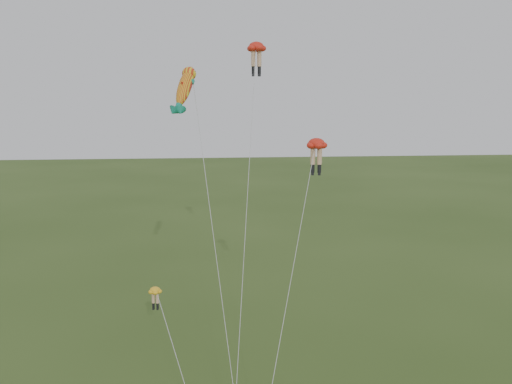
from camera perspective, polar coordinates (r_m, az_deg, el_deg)
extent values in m
ellipsoid|color=red|center=(41.57, 0.03, 14.34)|extent=(1.49, 1.49, 0.71)
cylinder|color=#DAA980|center=(41.47, -0.27, 13.19)|extent=(0.31, 0.31, 1.08)
cylinder|color=black|center=(41.42, -0.27, 12.08)|extent=(0.25, 0.25, 0.54)
cube|color=black|center=(41.40, -0.27, 11.60)|extent=(0.19, 0.32, 0.16)
cylinder|color=#DAA980|center=(41.54, 0.33, 13.19)|extent=(0.31, 0.31, 1.08)
cylinder|color=black|center=(41.49, 0.33, 12.07)|extent=(0.25, 0.25, 0.54)
cube|color=black|center=(41.47, 0.33, 11.59)|extent=(0.19, 0.32, 0.16)
cylinder|color=silver|center=(34.85, -0.96, -2.01)|extent=(2.78, 14.24, 21.70)
ellipsoid|color=red|center=(34.08, 6.06, 4.86)|extent=(1.53, 1.53, 0.65)
cylinder|color=#DAA980|center=(34.15, 5.71, 3.59)|extent=(0.29, 0.29, 0.99)
cylinder|color=black|center=(34.23, 5.69, 2.35)|extent=(0.22, 0.22, 0.49)
cube|color=black|center=(34.27, 5.68, 1.82)|extent=(0.22, 0.31, 0.14)
cylinder|color=#DAA980|center=(34.15, 6.37, 3.58)|extent=(0.29, 0.29, 0.99)
cylinder|color=black|center=(34.23, 6.35, 2.34)|extent=(0.22, 0.22, 0.49)
cube|color=black|center=(34.27, 6.34, 1.81)|extent=(0.22, 0.31, 0.14)
cylinder|color=silver|center=(31.89, 3.48, -8.95)|extent=(4.13, 6.73, 15.40)
ellipsoid|color=yellow|center=(32.21, -10.06, -9.64)|extent=(0.88, 0.88, 0.38)
cylinder|color=#DAA980|center=(32.38, -10.24, -10.38)|extent=(0.17, 0.17, 0.58)
cylinder|color=black|center=(32.53, -10.22, -11.11)|extent=(0.13, 0.13, 0.29)
cube|color=black|center=(32.59, -10.21, -11.41)|extent=(0.12, 0.18, 0.08)
cylinder|color=#DAA980|center=(32.33, -9.84, -10.40)|extent=(0.17, 0.17, 0.58)
cylinder|color=black|center=(32.47, -9.81, -11.13)|extent=(0.13, 0.13, 0.29)
cube|color=black|center=(32.54, -9.81, -11.44)|extent=(0.12, 0.18, 0.08)
cylinder|color=silver|center=(31.03, -7.50, -17.44)|extent=(2.85, 5.39, 7.50)
ellipsoid|color=yellow|center=(34.68, -7.10, 10.49)|extent=(1.85, 2.77, 2.88)
sphere|color=yellow|center=(34.68, -7.10, 10.49)|extent=(1.32, 1.52, 1.27)
cone|color=#15896E|center=(34.68, -7.10, 10.49)|extent=(1.12, 1.39, 1.18)
cone|color=#15896E|center=(34.68, -7.10, 10.49)|extent=(1.12, 1.39, 1.18)
cone|color=#15896E|center=(34.68, -7.10, 10.49)|extent=(0.63, 0.78, 0.66)
cone|color=#15896E|center=(34.68, -7.10, 10.49)|extent=(0.63, 0.78, 0.66)
cone|color=#B31F12|center=(34.68, -7.10, 10.49)|extent=(0.66, 0.78, 0.66)
cylinder|color=silver|center=(31.96, -4.51, -6.06)|extent=(2.66, 7.71, 18.45)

